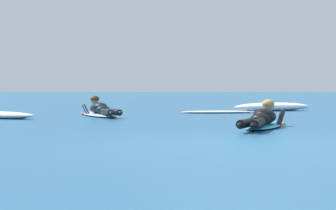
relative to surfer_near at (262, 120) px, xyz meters
name	(u,v)px	position (x,y,z in m)	size (l,w,h in m)	color
ground_plane	(200,111)	(-0.69, 7.00, -0.14)	(120.00, 120.00, 0.00)	#235B84
surfer_near	(262,120)	(0.00, 0.00, 0.00)	(1.24, 2.50, 0.55)	#2DB2D1
surfer_far	(99,111)	(-3.27, 4.08, -0.01)	(1.35, 2.51, 0.54)	silver
drifting_surfboard	(218,112)	(-0.26, 5.87, -0.11)	(2.08, 0.72, 0.16)	silver
whitewater_mid_left	(271,107)	(1.44, 7.25, -0.03)	(2.54, 1.44, 0.25)	white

